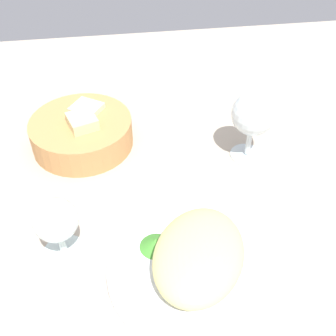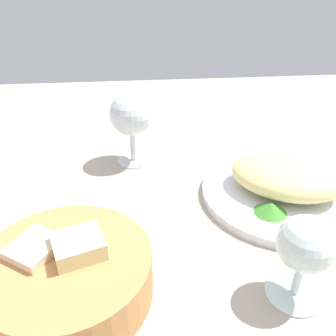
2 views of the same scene
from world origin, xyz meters
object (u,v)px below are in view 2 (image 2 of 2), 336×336
bread_basket (66,274)px  wine_glass_far (305,249)px  plate (283,193)px  wine_glass_near (131,117)px

bread_basket → wine_glass_far: bearing=173.8°
plate → bread_basket: size_ratio=1.35×
wine_glass_near → wine_glass_far: bearing=118.3°
wine_glass_far → plate: bearing=-107.0°
plate → wine_glass_near: (24.22, -14.51, 8.52)cm
wine_glass_far → wine_glass_near: bearing=-61.7°
plate → bread_basket: bearing=27.1°
plate → wine_glass_far: 21.31cm
wine_glass_near → bread_basket: bearing=75.4°
plate → wine_glass_far: size_ratio=2.39×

